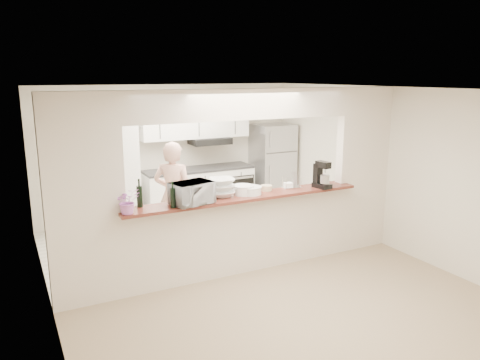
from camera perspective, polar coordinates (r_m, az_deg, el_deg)
floor at (r=6.65m, az=0.44°, el=-10.96°), size 6.00×6.00×0.00m
tile_overlay at (r=7.96m, az=-4.78°, el=-6.90°), size 5.00×2.90×0.01m
partition at (r=6.21m, az=0.46°, el=1.67°), size 5.00×0.15×2.50m
bar_counter at (r=6.44m, az=0.47°, el=-6.28°), size 3.40×0.38×1.09m
kitchen_cabinets at (r=8.71m, az=-8.99°, el=1.32°), size 3.15×0.62×2.25m
refrigerator at (r=9.59m, az=3.96°, el=1.73°), size 0.75×0.70×1.70m
flower_left at (r=5.58m, az=-13.54°, el=-2.51°), size 0.29×0.26×0.30m
wine_bottle_a at (r=5.73m, az=-8.18°, el=-2.12°), size 0.07×0.07×0.33m
wine_bottle_b at (r=5.83m, az=-12.15°, el=-1.92°), size 0.07×0.07×0.35m
toaster_oven at (r=5.86m, az=-5.90°, el=-1.60°), size 0.58×0.46×0.28m
serving_bowls at (r=6.18m, az=-2.22°, el=-0.96°), size 0.37×0.37×0.24m
plate_stack_a at (r=6.31m, az=0.38°, el=-1.21°), size 0.28×0.28×0.13m
plate_stack_b at (r=6.33m, az=1.28°, el=-1.27°), size 0.31×0.31×0.11m
red_bowl at (r=6.45m, az=1.70°, el=-1.19°), size 0.14×0.14×0.07m
tan_bowl at (r=6.54m, az=3.24°, el=-0.96°), size 0.16×0.16×0.07m
utensil_caddy at (r=6.71m, az=6.32°, el=-0.13°), size 0.27×0.18×0.24m
stand_mixer at (r=6.77m, az=9.92°, el=0.50°), size 0.20×0.28×0.38m
flower_right at (r=6.98m, az=9.76°, el=0.91°), size 0.24×0.24×0.35m
person at (r=7.26m, az=-8.10°, el=-2.00°), size 0.73×0.69×1.69m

